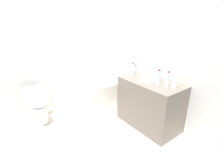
{
  "coord_description": "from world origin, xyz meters",
  "views": [
    {
      "loc": [
        -1.05,
        -2.16,
        1.9
      ],
      "look_at": [
        0.65,
        0.08,
        0.8
      ],
      "focal_mm": 27.8,
      "sensor_mm": 36.0,
      "label": 1
    }
  ],
  "objects_px": {
    "water_bottle_2": "(135,70)",
    "drinking_glass_1": "(167,85)",
    "sink_basin": "(150,79)",
    "sink_faucet": "(156,77)",
    "water_bottle_1": "(168,79)",
    "toilet": "(38,107)",
    "drinking_glass_2": "(142,75)",
    "bathtub": "(90,94)",
    "drinking_glass_0": "(174,86)",
    "water_bottle_0": "(133,70)",
    "toilet_paper_roll": "(28,123)",
    "water_bottle_3": "(159,78)"
  },
  "relations": [
    {
      "from": "water_bottle_2",
      "to": "drinking_glass_1",
      "type": "distance_m",
      "value": 0.77
    },
    {
      "from": "sink_basin",
      "to": "water_bottle_2",
      "type": "relative_size",
      "value": 1.65
    },
    {
      "from": "sink_faucet",
      "to": "water_bottle_1",
      "type": "bearing_deg",
      "value": -114.52
    },
    {
      "from": "drinking_glass_1",
      "to": "toilet",
      "type": "bearing_deg",
      "value": 133.08
    },
    {
      "from": "drinking_glass_2",
      "to": "water_bottle_1",
      "type": "bearing_deg",
      "value": -91.06
    },
    {
      "from": "bathtub",
      "to": "drinking_glass_0",
      "type": "distance_m",
      "value": 1.9
    },
    {
      "from": "water_bottle_0",
      "to": "drinking_glass_1",
      "type": "bearing_deg",
      "value": -89.52
    },
    {
      "from": "drinking_glass_1",
      "to": "drinking_glass_0",
      "type": "bearing_deg",
      "value": -58.66
    },
    {
      "from": "drinking_glass_0",
      "to": "toilet_paper_roll",
      "type": "xyz_separation_m",
      "value": [
        -1.82,
        1.77,
        -0.85
      ]
    },
    {
      "from": "sink_basin",
      "to": "water_bottle_1",
      "type": "height_order",
      "value": "water_bottle_1"
    },
    {
      "from": "sink_faucet",
      "to": "toilet_paper_roll",
      "type": "xyz_separation_m",
      "value": [
        -1.99,
        1.28,
        -0.84
      ]
    },
    {
      "from": "water_bottle_2",
      "to": "toilet",
      "type": "bearing_deg",
      "value": 151.32
    },
    {
      "from": "sink_basin",
      "to": "drinking_glass_2",
      "type": "height_order",
      "value": "drinking_glass_2"
    },
    {
      "from": "water_bottle_1",
      "to": "drinking_glass_0",
      "type": "xyz_separation_m",
      "value": [
        -0.02,
        -0.14,
        -0.07
      ]
    },
    {
      "from": "sink_basin",
      "to": "water_bottle_0",
      "type": "relative_size",
      "value": 1.29
    },
    {
      "from": "drinking_glass_0",
      "to": "water_bottle_3",
      "type": "bearing_deg",
      "value": 102.53
    },
    {
      "from": "bathtub",
      "to": "sink_faucet",
      "type": "xyz_separation_m",
      "value": [
        0.66,
        -1.25,
        0.61
      ]
    },
    {
      "from": "sink_basin",
      "to": "drinking_glass_2",
      "type": "distance_m",
      "value": 0.21
    },
    {
      "from": "sink_faucet",
      "to": "drinking_glass_0",
      "type": "height_order",
      "value": "drinking_glass_0"
    },
    {
      "from": "drinking_glass_1",
      "to": "toilet_paper_roll",
      "type": "relative_size",
      "value": 0.82
    },
    {
      "from": "drinking_glass_0",
      "to": "bathtub",
      "type": "bearing_deg",
      "value": 105.85
    },
    {
      "from": "sink_basin",
      "to": "drinking_glass_1",
      "type": "height_order",
      "value": "drinking_glass_1"
    },
    {
      "from": "toilet",
      "to": "drinking_glass_1",
      "type": "relative_size",
      "value": 7.39
    },
    {
      "from": "sink_basin",
      "to": "bathtub",
      "type": "bearing_deg",
      "value": 111.1
    },
    {
      "from": "drinking_glass_0",
      "to": "toilet",
      "type": "bearing_deg",
      "value": 132.52
    },
    {
      "from": "water_bottle_2",
      "to": "water_bottle_3",
      "type": "distance_m",
      "value": 0.61
    },
    {
      "from": "water_bottle_3",
      "to": "drinking_glass_0",
      "type": "height_order",
      "value": "water_bottle_3"
    },
    {
      "from": "sink_faucet",
      "to": "toilet_paper_roll",
      "type": "height_order",
      "value": "sink_faucet"
    },
    {
      "from": "toilet_paper_roll",
      "to": "water_bottle_3",
      "type": "bearing_deg",
      "value": -40.49
    },
    {
      "from": "toilet",
      "to": "sink_faucet",
      "type": "xyz_separation_m",
      "value": [
        1.78,
        -1.26,
        0.58
      ]
    },
    {
      "from": "water_bottle_2",
      "to": "water_bottle_0",
      "type": "bearing_deg",
      "value": -166.76
    },
    {
      "from": "water_bottle_0",
      "to": "water_bottle_2",
      "type": "bearing_deg",
      "value": 13.24
    },
    {
      "from": "toilet",
      "to": "water_bottle_1",
      "type": "xyz_separation_m",
      "value": [
        1.62,
        -1.61,
        0.66
      ]
    },
    {
      "from": "water_bottle_2",
      "to": "drinking_glass_1",
      "type": "height_order",
      "value": "water_bottle_2"
    },
    {
      "from": "water_bottle_1",
      "to": "drinking_glass_1",
      "type": "height_order",
      "value": "water_bottle_1"
    },
    {
      "from": "bathtub",
      "to": "sink_faucet",
      "type": "relative_size",
      "value": 9.34
    },
    {
      "from": "sink_faucet",
      "to": "drinking_glass_0",
      "type": "relative_size",
      "value": 1.83
    },
    {
      "from": "water_bottle_0",
      "to": "toilet_paper_roll",
      "type": "relative_size",
      "value": 2.17
    },
    {
      "from": "drinking_glass_1",
      "to": "water_bottle_0",
      "type": "bearing_deg",
      "value": 90.48
    },
    {
      "from": "water_bottle_1",
      "to": "water_bottle_2",
      "type": "height_order",
      "value": "water_bottle_1"
    },
    {
      "from": "sink_basin",
      "to": "toilet_paper_roll",
      "type": "xyz_separation_m",
      "value": [
        -1.81,
        1.28,
        -0.84
      ]
    },
    {
      "from": "toilet",
      "to": "bathtub",
      "type": "bearing_deg",
      "value": 88.71
    },
    {
      "from": "water_bottle_2",
      "to": "sink_basin",
      "type": "bearing_deg",
      "value": -93.97
    },
    {
      "from": "water_bottle_3",
      "to": "drinking_glass_0",
      "type": "xyz_separation_m",
      "value": [
        0.06,
        -0.26,
        -0.08
      ]
    },
    {
      "from": "sink_basin",
      "to": "toilet_paper_roll",
      "type": "distance_m",
      "value": 2.37
    },
    {
      "from": "water_bottle_2",
      "to": "drinking_glass_2",
      "type": "height_order",
      "value": "water_bottle_2"
    },
    {
      "from": "sink_basin",
      "to": "toilet_paper_roll",
      "type": "relative_size",
      "value": 2.8
    },
    {
      "from": "water_bottle_1",
      "to": "water_bottle_2",
      "type": "relative_size",
      "value": 1.26
    },
    {
      "from": "bathtub",
      "to": "water_bottle_2",
      "type": "bearing_deg",
      "value": -59.68
    },
    {
      "from": "water_bottle_0",
      "to": "sink_basin",
      "type": "bearing_deg",
      "value": -81.37
    }
  ]
}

